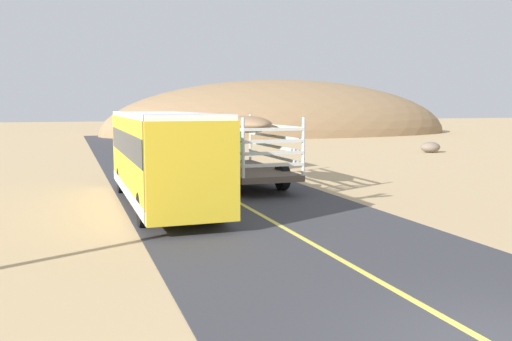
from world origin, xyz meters
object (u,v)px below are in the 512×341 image
Objects in this scene: livestock_truck at (226,141)px; car_far at (191,150)px; bus at (162,156)px; boulder_near_shoulder at (430,147)px.

livestock_truck is 8.21m from car_far.
bus is 6.86× the size of boulder_near_shoulder.
bus is at bearing -146.14° from boulder_near_shoulder.
car_far is 18.26m from boulder_near_shoulder.
boulder_near_shoulder is at bearing 33.86° from bus.
car_far is (0.08, 8.14, -1.10)m from livestock_truck.
car_far is at bearing 89.46° from livestock_truck.
car_far is at bearing -178.15° from boulder_near_shoulder.
livestock_truck is 6.65× the size of boulder_near_shoulder.
bus reaches higher than livestock_truck.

